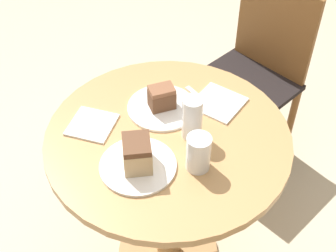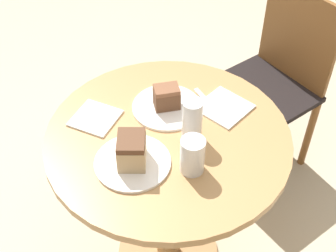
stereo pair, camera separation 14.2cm
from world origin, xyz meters
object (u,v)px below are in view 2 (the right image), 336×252
at_px(cake_slice_near, 167,97).
at_px(glass_lemonade, 192,122).
at_px(cake_slice_far, 132,150).
at_px(chair, 269,83).
at_px(glass_water, 192,157).
at_px(plate_near, 167,107).
at_px(plate_far, 133,162).

relative_size(cake_slice_near, glass_lemonade, 0.70).
bearing_deg(cake_slice_near, cake_slice_far, -69.40).
distance_m(chair, glass_water, 0.93).
bearing_deg(glass_water, chair, 105.04).
bearing_deg(chair, plate_near, -81.60).
xyz_separation_m(cake_slice_near, cake_slice_far, (0.10, -0.26, 0.01)).
xyz_separation_m(chair, glass_water, (0.22, -0.84, 0.33)).
height_order(chair, glass_water, chair).
xyz_separation_m(cake_slice_far, glass_lemonade, (0.06, 0.21, 0.01)).
bearing_deg(glass_lemonade, cake_slice_near, 162.71).
height_order(plate_near, glass_lemonade, glass_lemonade).
xyz_separation_m(glass_lemonade, glass_water, (0.09, -0.10, -0.01)).
relative_size(plate_near, glass_water, 1.97).
height_order(plate_far, glass_lemonade, glass_lemonade).
distance_m(plate_far, cake_slice_far, 0.06).
distance_m(chair, cake_slice_near, 0.76).
bearing_deg(glass_lemonade, cake_slice_far, -105.29).
relative_size(plate_near, cake_slice_near, 2.28).
distance_m(cake_slice_near, glass_lemonade, 0.17).
bearing_deg(cake_slice_far, plate_near, 110.60).
height_order(plate_far, glass_water, glass_water).
height_order(glass_lemonade, glass_water, glass_lemonade).
distance_m(plate_far, glass_lemonade, 0.23).
distance_m(plate_far, cake_slice_near, 0.29).
relative_size(plate_far, glass_water, 1.95).
xyz_separation_m(plate_near, glass_water, (0.25, -0.15, 0.05)).
xyz_separation_m(plate_far, cake_slice_far, (-0.00, 0.00, 0.06)).
distance_m(cake_slice_near, cake_slice_far, 0.28).
bearing_deg(chair, glass_water, -64.46).
relative_size(chair, plate_near, 3.67).
distance_m(glass_lemonade, glass_water, 0.14).
bearing_deg(plate_near, cake_slice_far, -69.40).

